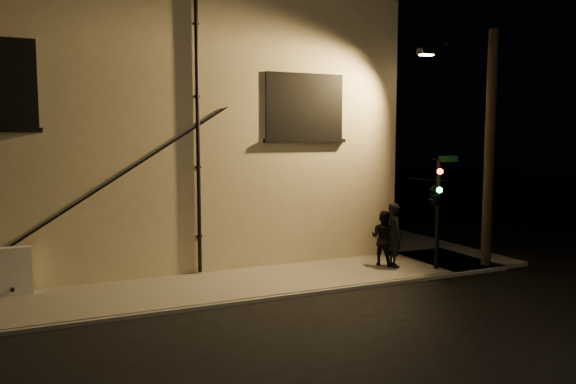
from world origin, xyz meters
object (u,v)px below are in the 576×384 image
pedestrian_b (383,238)px  streetlamp_pole (486,144)px  pedestrian_a (394,235)px  traffic_signal (435,194)px

pedestrian_b → streetlamp_pole: streetlamp_pole is taller
pedestrian_a → streetlamp_pole: size_ratio=0.27×
pedestrian_a → pedestrian_b: bearing=48.2°
pedestrian_b → streetlamp_pole: (2.83, -1.20, 2.88)m
pedestrian_b → traffic_signal: size_ratio=0.50×
pedestrian_a → traffic_signal: size_ratio=0.58×
traffic_signal → pedestrian_b: bearing=130.0°
pedestrian_b → traffic_signal: traffic_signal is taller
pedestrian_b → traffic_signal: bearing=-168.7°
pedestrian_a → streetlamp_pole: streetlamp_pole is taller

